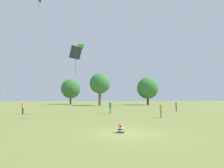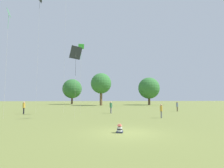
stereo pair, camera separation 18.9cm
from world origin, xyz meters
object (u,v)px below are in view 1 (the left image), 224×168
at_px(seated_toddler, 121,129).
at_px(distant_tree_0, 71,89).
at_px(person_standing_4, 23,107).
at_px(distant_tree_1, 148,88).
at_px(kite_1, 39,4).
at_px(person_standing_0, 161,110).
at_px(kite_2, 76,54).
at_px(kite_4, 81,49).
at_px(person_standing_2, 110,106).
at_px(person_standing_3, 176,106).
at_px(distant_tree_2, 100,84).
at_px(kite_0, 8,17).

xyz_separation_m(seated_toddler, distant_tree_0, (-9.80, 58.29, 5.84)).
bearing_deg(person_standing_4, distant_tree_1, 0.15).
height_order(kite_1, distant_tree_1, kite_1).
height_order(person_standing_4, distant_tree_1, distant_tree_1).
relative_size(kite_1, distant_tree_1, 1.94).
bearing_deg(person_standing_4, person_standing_0, -70.05).
xyz_separation_m(person_standing_0, kite_2, (-9.72, 0.11, 6.27)).
height_order(kite_4, distant_tree_1, kite_4).
bearing_deg(kite_4, person_standing_4, 25.95).
bearing_deg(person_standing_2, distant_tree_0, -162.07).
height_order(person_standing_3, person_standing_4, person_standing_4).
height_order(kite_2, kite_4, kite_4).
height_order(kite_4, distant_tree_0, kite_4).
bearing_deg(distant_tree_2, kite_1, -111.78).
bearing_deg(seated_toddler, person_standing_0, 65.99).
bearing_deg(kite_0, kite_2, -65.49).
height_order(kite_2, distant_tree_1, distant_tree_1).
bearing_deg(person_standing_2, distant_tree_1, 157.05).
relative_size(kite_4, distant_tree_1, 1.02).
distance_m(person_standing_3, kite_4, 18.82).
xyz_separation_m(person_standing_2, kite_4, (-4.44, -1.63, 8.14)).
bearing_deg(seated_toddler, person_standing_4, 140.70).
bearing_deg(distant_tree_2, distant_tree_0, 130.39).
relative_size(person_standing_2, person_standing_3, 1.07).
bearing_deg(distant_tree_2, seated_toddler, -91.19).
height_order(distant_tree_1, distant_tree_2, distant_tree_2).
height_order(person_standing_3, distant_tree_0, distant_tree_0).
height_order(person_standing_0, distant_tree_0, distant_tree_0).
xyz_separation_m(kite_1, distant_tree_0, (0.71, 41.29, -11.37)).
xyz_separation_m(person_standing_2, distant_tree_2, (-0.04, 30.76, 6.10)).
height_order(person_standing_3, kite_4, kite_4).
xyz_separation_m(person_standing_4, distant_tree_0, (1.73, 43.31, 5.00)).
bearing_deg(kite_4, distant_tree_0, -44.07).
distance_m(seated_toddler, kite_0, 18.61).
xyz_separation_m(person_standing_4, kite_4, (8.08, -1.71, 8.12)).
bearing_deg(person_standing_0, kite_0, 81.79).
bearing_deg(person_standing_2, distant_tree_2, -175.95).
xyz_separation_m(kite_0, distant_tree_2, (12.47, 36.40, -4.39)).
bearing_deg(kite_1, distant_tree_0, 22.56).
distance_m(seated_toddler, kite_2, 11.31).
relative_size(seated_toddler, kite_4, 0.06).
distance_m(person_standing_4, distant_tree_2, 33.68).
bearing_deg(person_standing_0, distant_tree_1, -20.55).
relative_size(person_standing_3, kite_0, 0.13).
xyz_separation_m(distant_tree_1, distant_tree_2, (-17.06, -2.74, 1.24)).
xyz_separation_m(kite_4, distant_tree_2, (4.40, 32.40, -2.04)).
distance_m(person_standing_0, kite_1, 25.05).
bearing_deg(person_standing_2, kite_2, -30.49).
relative_size(seated_toddler, kite_1, 0.03).
bearing_deg(kite_2, person_standing_2, -120.24).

